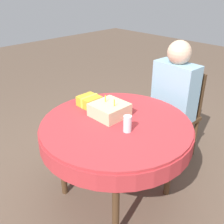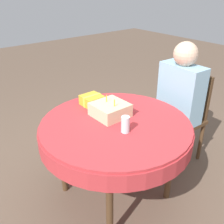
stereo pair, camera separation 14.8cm
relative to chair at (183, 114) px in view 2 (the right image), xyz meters
name	(u,v)px [view 2 (the right image)]	position (x,y,z in m)	size (l,w,h in m)	color
ground_plane	(115,193)	(0.02, -0.88, -0.48)	(12.00, 12.00, 0.00)	brown
dining_table	(115,132)	(0.02, -0.88, 0.14)	(1.16, 1.16, 0.71)	#BC3338
chair	(183,114)	(0.00, 0.00, 0.00)	(0.44, 0.44, 0.88)	#4C331E
person	(179,93)	(0.00, -0.09, 0.24)	(0.43, 0.31, 1.19)	#DBB293
birthday_cake	(110,110)	(-0.09, -0.85, 0.28)	(0.25, 0.25, 0.16)	beige
drinking_glass	(125,124)	(0.16, -0.92, 0.29)	(0.06, 0.06, 0.12)	silver
gift_box	(92,100)	(-0.35, -0.84, 0.27)	(0.16, 0.17, 0.09)	gold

